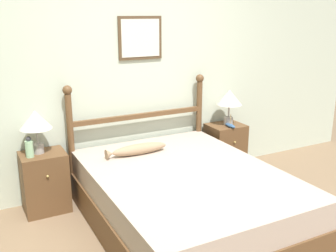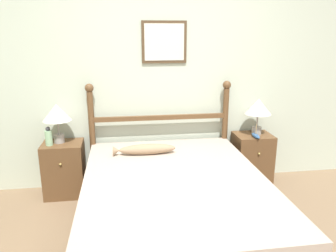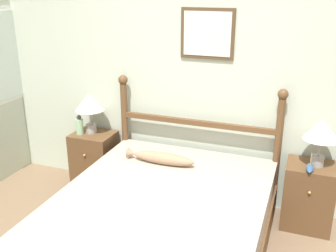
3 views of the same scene
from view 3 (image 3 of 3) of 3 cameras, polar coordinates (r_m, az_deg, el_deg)
name	(u,v)px [view 3 (image 3 of 3)]	position (r m, az deg, el deg)	size (l,w,h in m)	color
wall_back	(202,72)	(3.72, 4.90, 7.85)	(6.40, 0.08, 2.55)	beige
bed	(158,231)	(3.14, -1.53, -14.94)	(1.59, 2.10, 0.53)	brown
headboard	(196,135)	(3.79, 4.12, -1.24)	(1.62, 0.09, 1.21)	brown
nightstand_left	(95,160)	(4.24, -10.59, -4.84)	(0.42, 0.37, 0.60)	brown
nightstand_right	(308,196)	(3.72, 19.69, -9.50)	(0.42, 0.37, 0.60)	brown
table_lamp_left	(90,104)	(4.06, -11.32, 3.21)	(0.30, 0.30, 0.42)	gray
table_lamp_right	(322,131)	(3.48, 21.40, -0.72)	(0.30, 0.30, 0.42)	gray
bottle	(80,126)	(4.11, -12.72, 0.05)	(0.07, 0.07, 0.20)	#99C699
model_boat	(310,168)	(3.48, 19.88, -5.72)	(0.06, 0.18, 0.16)	#335684
fish_pillow	(161,158)	(3.53, -1.04, -4.65)	(0.64, 0.12, 0.11)	#997A5B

